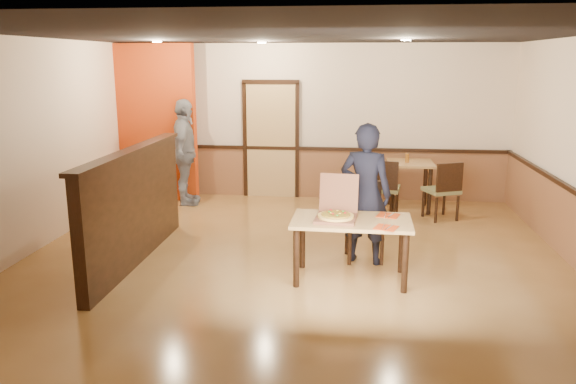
# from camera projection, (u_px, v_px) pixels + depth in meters

# --- Properties ---
(floor) EXTENTS (7.00, 7.00, 0.00)m
(floor) POSITION_uv_depth(u_px,v_px,m) (294.00, 261.00, 7.17)
(floor) COLOR #B18044
(floor) RESTS_ON ground
(ceiling) EXTENTS (7.00, 7.00, 0.00)m
(ceiling) POSITION_uv_depth(u_px,v_px,m) (295.00, 34.00, 6.53)
(ceiling) COLOR black
(ceiling) RESTS_ON wall_back
(wall_back) EXTENTS (7.00, 0.00, 7.00)m
(wall_back) POSITION_uv_depth(u_px,v_px,m) (315.00, 122.00, 10.23)
(wall_back) COLOR beige
(wall_back) RESTS_ON floor
(wall_left) EXTENTS (0.00, 7.00, 7.00)m
(wall_left) POSITION_uv_depth(u_px,v_px,m) (26.00, 148.00, 7.24)
(wall_left) COLOR beige
(wall_left) RESTS_ON floor
(wainscot_back) EXTENTS (7.00, 0.04, 0.90)m
(wainscot_back) POSITION_uv_depth(u_px,v_px,m) (314.00, 173.00, 10.42)
(wainscot_back) COLOR brown
(wainscot_back) RESTS_ON floor
(chair_rail_back) EXTENTS (7.00, 0.06, 0.06)m
(chair_rail_back) POSITION_uv_depth(u_px,v_px,m) (314.00, 149.00, 10.29)
(chair_rail_back) COLOR black
(chair_rail_back) RESTS_ON wall_back
(back_door) EXTENTS (0.90, 0.06, 2.10)m
(back_door) POSITION_uv_depth(u_px,v_px,m) (271.00, 141.00, 10.36)
(back_door) COLOR tan
(back_door) RESTS_ON wall_back
(booth_partition) EXTENTS (0.20, 3.10, 1.44)m
(booth_partition) POSITION_uv_depth(u_px,v_px,m) (135.00, 205.00, 7.03)
(booth_partition) COLOR black
(booth_partition) RESTS_ON floor
(red_accent_panel) EXTENTS (1.60, 0.20, 2.78)m
(red_accent_panel) POSITION_uv_depth(u_px,v_px,m) (152.00, 123.00, 10.07)
(red_accent_panel) COLOR #B6360D
(red_accent_panel) RESTS_ON floor
(spot_a) EXTENTS (0.14, 0.14, 0.02)m
(spot_a) POSITION_uv_depth(u_px,v_px,m) (157.00, 41.00, 8.53)
(spot_a) COLOR beige
(spot_a) RESTS_ON ceiling
(spot_b) EXTENTS (0.14, 0.14, 0.02)m
(spot_b) POSITION_uv_depth(u_px,v_px,m) (262.00, 43.00, 9.04)
(spot_b) COLOR beige
(spot_b) RESTS_ON ceiling
(spot_c) EXTENTS (0.14, 0.14, 0.02)m
(spot_c) POSITION_uv_depth(u_px,v_px,m) (406.00, 40.00, 7.82)
(spot_c) COLOR beige
(spot_c) RESTS_ON ceiling
(main_table) EXTENTS (1.38, 0.81, 0.73)m
(main_table) POSITION_uv_depth(u_px,v_px,m) (351.00, 228.00, 6.44)
(main_table) COLOR tan
(main_table) RESTS_ON floor
(diner_chair) EXTENTS (0.54, 0.54, 0.99)m
(diner_chair) POSITION_uv_depth(u_px,v_px,m) (364.00, 217.00, 7.19)
(diner_chair) COLOR olive
(diner_chair) RESTS_ON floor
(side_chair_left) EXTENTS (0.55, 0.55, 0.97)m
(side_chair_left) POSITION_uv_depth(u_px,v_px,m) (384.00, 186.00, 9.00)
(side_chair_left) COLOR olive
(side_chair_left) RESTS_ON floor
(side_chair_right) EXTENTS (0.62, 0.62, 0.95)m
(side_chair_right) POSITION_uv_depth(u_px,v_px,m) (444.00, 188.00, 8.90)
(side_chair_right) COLOR olive
(side_chair_right) RESTS_ON floor
(side_table) EXTENTS (0.77, 0.77, 0.82)m
(side_table) POSITION_uv_depth(u_px,v_px,m) (410.00, 173.00, 9.52)
(side_table) COLOR tan
(side_table) RESTS_ON floor
(diner) EXTENTS (0.73, 0.57, 1.77)m
(diner) POSITION_uv_depth(u_px,v_px,m) (365.00, 194.00, 6.96)
(diner) COLOR black
(diner) RESTS_ON floor
(passerby) EXTENTS (0.62, 1.15, 1.86)m
(passerby) POSITION_uv_depth(u_px,v_px,m) (185.00, 152.00, 9.81)
(passerby) COLOR gray
(passerby) RESTS_ON floor
(pizza_box) EXTENTS (0.50, 0.57, 0.48)m
(pizza_box) POSITION_uv_depth(u_px,v_px,m) (336.00, 214.00, 6.43)
(pizza_box) COLOR brown
(pizza_box) RESTS_ON main_table
(pizza) EXTENTS (0.52, 0.52, 0.03)m
(pizza) POSITION_uv_depth(u_px,v_px,m) (336.00, 216.00, 6.38)
(pizza) COLOR #F8C95A
(pizza) RESTS_ON pizza_box
(napkin_near) EXTENTS (0.30, 0.30, 0.01)m
(napkin_near) POSITION_uv_depth(u_px,v_px,m) (386.00, 228.00, 6.10)
(napkin_near) COLOR #C0380D
(napkin_near) RESTS_ON main_table
(napkin_far) EXTENTS (0.30, 0.30, 0.01)m
(napkin_far) POSITION_uv_depth(u_px,v_px,m) (388.00, 215.00, 6.57)
(napkin_far) COLOR #C0380D
(napkin_far) RESTS_ON main_table
(condiment) EXTENTS (0.06, 0.06, 0.16)m
(condiment) POSITION_uv_depth(u_px,v_px,m) (407.00, 158.00, 9.42)
(condiment) COLOR brown
(condiment) RESTS_ON side_table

